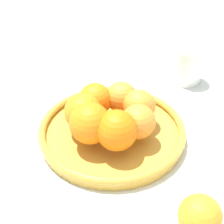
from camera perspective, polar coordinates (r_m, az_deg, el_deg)
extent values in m
plane|color=silver|center=(0.78, 0.00, -3.82)|extent=(4.00, 4.00, 0.00)
cylinder|color=gold|center=(0.77, 0.00, -3.42)|extent=(0.29, 0.29, 0.01)
torus|color=gold|center=(0.76, 0.00, -2.60)|extent=(0.30, 0.30, 0.01)
sphere|color=orange|center=(0.70, -3.34, -1.72)|extent=(0.08, 0.08, 0.08)
sphere|color=orange|center=(0.69, 0.72, -2.80)|extent=(0.08, 0.08, 0.08)
sphere|color=orange|center=(0.72, 4.00, -1.49)|extent=(0.07, 0.07, 0.07)
sphere|color=orange|center=(0.76, 4.16, 0.97)|extent=(0.07, 0.07, 0.07)
sphere|color=orange|center=(0.78, 1.13, 2.35)|extent=(0.07, 0.07, 0.07)
sphere|color=orange|center=(0.77, -2.58, 1.93)|extent=(0.07, 0.07, 0.07)
sphere|color=orange|center=(0.73, -4.43, 0.02)|extent=(0.07, 0.07, 0.07)
sphere|color=orange|center=(0.61, 13.25, -15.16)|extent=(0.07, 0.07, 0.07)
cylinder|color=silver|center=(0.95, 11.41, 7.02)|extent=(0.07, 0.07, 0.09)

